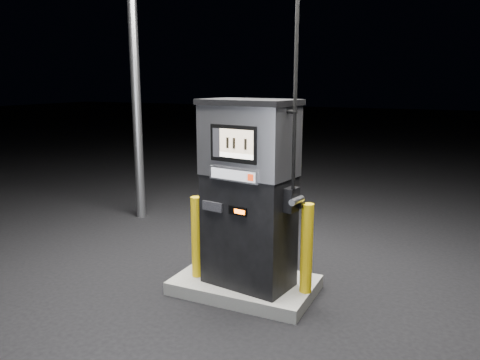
% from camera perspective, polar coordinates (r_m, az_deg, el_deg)
% --- Properties ---
extents(ground, '(80.00, 80.00, 0.00)m').
position_cam_1_polar(ground, '(5.65, 0.60, -13.36)').
color(ground, black).
rests_on(ground, ground).
extents(pump_island, '(1.60, 1.00, 0.15)m').
position_cam_1_polar(pump_island, '(5.61, 0.60, -12.66)').
color(pump_island, slate).
rests_on(pump_island, ground).
extents(fuel_dispenser, '(1.19, 0.77, 4.31)m').
position_cam_1_polar(fuel_dispenser, '(5.13, 1.11, -1.53)').
color(fuel_dispenser, black).
rests_on(fuel_dispenser, pump_island).
extents(bollard_left, '(0.14, 0.14, 0.96)m').
position_cam_1_polar(bollard_left, '(5.52, -5.28, -6.93)').
color(bollard_left, '#E5B80C').
rests_on(bollard_left, pump_island).
extents(bollard_right, '(0.17, 0.17, 0.99)m').
position_cam_1_polar(bollard_right, '(5.14, 8.13, -8.27)').
color(bollard_right, '#E5B80C').
rests_on(bollard_right, pump_island).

